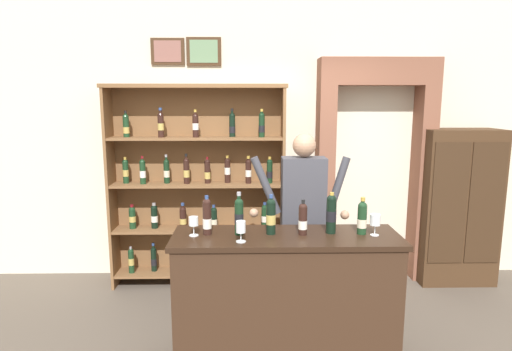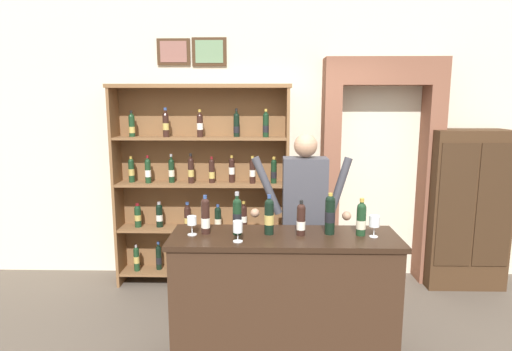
% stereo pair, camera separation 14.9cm
% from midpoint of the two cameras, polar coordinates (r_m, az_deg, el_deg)
% --- Properties ---
extents(back_wall, '(12.00, 0.19, 3.49)m').
position_cam_midpoint_polar(back_wall, '(5.00, -0.78, 6.65)').
color(back_wall, beige).
rests_on(back_wall, ground).
extents(wine_shelf, '(1.91, 0.33, 2.19)m').
position_cam_midpoint_polar(wine_shelf, '(4.75, -8.57, -0.96)').
color(wine_shelf, brown).
rests_on(wine_shelf, ground).
extents(archway_doorway, '(1.29, 0.45, 2.48)m').
position_cam_midpoint_polar(archway_doorway, '(5.08, 14.20, 2.23)').
color(archway_doorway, brown).
rests_on(archway_doorway, ground).
extents(side_cabinet, '(0.83, 0.46, 1.72)m').
position_cam_midpoint_polar(side_cabinet, '(5.29, 24.16, -3.73)').
color(side_cabinet, '#422B19').
rests_on(side_cabinet, ground).
extents(tasting_counter, '(1.74, 0.56, 1.02)m').
position_cam_midpoint_polar(tasting_counter, '(3.51, 2.65, -15.77)').
color(tasting_counter, '#382316').
rests_on(tasting_counter, ground).
extents(shopkeeper, '(0.90, 0.22, 1.74)m').
position_cam_midpoint_polar(shopkeeper, '(3.91, 5.11, -4.31)').
color(shopkeeper, '#2D3347').
rests_on(shopkeeper, ground).
extents(tasting_bottle_prosecco, '(0.07, 0.07, 0.30)m').
position_cam_midpoint_polar(tasting_bottle_prosecco, '(3.34, -7.74, -5.39)').
color(tasting_bottle_prosecco, black).
rests_on(tasting_bottle_prosecco, tasting_counter).
extents(tasting_bottle_riserva, '(0.07, 0.07, 0.33)m').
position_cam_midpoint_polar(tasting_bottle_riserva, '(3.30, -3.55, -5.25)').
color(tasting_bottle_riserva, black).
rests_on(tasting_bottle_riserva, tasting_counter).
extents(tasting_bottle_vin_santo, '(0.07, 0.07, 0.31)m').
position_cam_midpoint_polar(tasting_bottle_vin_santo, '(3.31, 0.69, -5.31)').
color(tasting_bottle_vin_santo, black).
rests_on(tasting_bottle_vin_santo, tasting_counter).
extents(tasting_bottle_rosso, '(0.07, 0.07, 0.27)m').
position_cam_midpoint_polar(tasting_bottle_rosso, '(3.32, 4.90, -5.72)').
color(tasting_bottle_rosso, black).
rests_on(tasting_bottle_rosso, tasting_counter).
extents(tasting_bottle_chianti, '(0.08, 0.08, 0.32)m').
position_cam_midpoint_polar(tasting_bottle_chianti, '(3.37, 8.63, -4.91)').
color(tasting_bottle_chianti, black).
rests_on(tasting_bottle_chianti, tasting_counter).
extents(tasting_bottle_bianco, '(0.07, 0.07, 0.29)m').
position_cam_midpoint_polar(tasting_bottle_bianco, '(3.40, 12.57, -5.42)').
color(tasting_bottle_bianco, '#19381E').
rests_on(tasting_bottle_bianco, tasting_counter).
extents(wine_glass_left, '(0.07, 0.07, 0.15)m').
position_cam_midpoint_polar(wine_glass_left, '(3.32, -9.50, -6.14)').
color(wine_glass_left, silver).
rests_on(wine_glass_left, tasting_counter).
extents(wine_glass_right, '(0.08, 0.08, 0.16)m').
position_cam_midpoint_polar(wine_glass_right, '(3.39, 14.20, -5.83)').
color(wine_glass_right, silver).
rests_on(wine_glass_right, tasting_counter).
extents(wine_glass_center, '(0.07, 0.07, 0.16)m').
position_cam_midpoint_polar(wine_glass_center, '(3.15, -3.38, -6.95)').
color(wine_glass_center, silver).
rests_on(wine_glass_center, tasting_counter).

